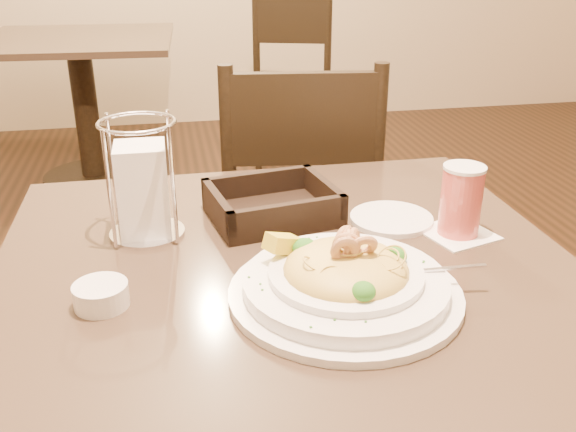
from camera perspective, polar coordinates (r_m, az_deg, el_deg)
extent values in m
cube|color=#4B3A2A|center=(0.99, 0.22, -5.50)|extent=(0.90, 0.90, 0.03)
cylinder|color=black|center=(3.55, -16.80, 3.39)|extent=(0.52, 0.52, 0.03)
cylinder|color=black|center=(3.45, -17.50, 8.88)|extent=(0.12, 0.12, 0.68)
cube|color=#4B3A2A|center=(3.38, -18.26, 14.64)|extent=(0.95, 0.95, 0.03)
cube|color=black|center=(1.82, 0.79, -0.53)|extent=(0.47, 0.47, 0.04)
cylinder|color=black|center=(2.10, 5.27, -4.18)|extent=(0.04, 0.04, 0.43)
cylinder|color=black|center=(2.08, -4.60, -4.49)|extent=(0.04, 0.04, 0.43)
cylinder|color=black|center=(1.80, 7.00, -9.59)|extent=(0.04, 0.04, 0.43)
cylinder|color=black|center=(1.77, -4.69, -10.05)|extent=(0.04, 0.04, 0.43)
cylinder|color=black|center=(1.59, 7.88, 5.16)|extent=(0.04, 0.04, 0.46)
cylinder|color=black|center=(1.55, -5.29, 4.91)|extent=(0.04, 0.04, 0.46)
cube|color=black|center=(1.53, 1.39, 8.61)|extent=(0.36, 0.08, 0.22)
cube|color=black|center=(3.54, 0.59, 11.75)|extent=(0.52, 0.52, 0.04)
cylinder|color=black|center=(3.76, 3.57, 8.76)|extent=(0.04, 0.04, 0.43)
cylinder|color=black|center=(3.79, -1.94, 8.90)|extent=(0.04, 0.04, 0.43)
cylinder|color=black|center=(3.42, 3.36, 7.17)|extent=(0.04, 0.04, 0.43)
cylinder|color=black|center=(3.45, -2.68, 7.33)|extent=(0.04, 0.04, 0.43)
cylinder|color=black|center=(3.31, 3.57, 15.23)|extent=(0.04, 0.04, 0.46)
cylinder|color=black|center=(3.34, -2.84, 15.33)|extent=(0.04, 0.04, 0.46)
cube|color=black|center=(3.31, 0.35, 17.01)|extent=(0.35, 0.13, 0.22)
cylinder|color=white|center=(0.91, 5.08, -6.89)|extent=(0.33, 0.33, 0.01)
cylinder|color=white|center=(0.90, 5.12, -6.00)|extent=(0.29, 0.29, 0.02)
cylinder|color=white|center=(0.89, 5.16, -5.14)|extent=(0.22, 0.22, 0.01)
ellipsoid|color=gold|center=(0.89, 5.17, -4.80)|extent=(0.17, 0.17, 0.06)
cube|color=gold|center=(0.93, -0.51, -2.46)|extent=(0.06, 0.05, 0.04)
cube|color=silver|center=(0.93, 13.59, -4.58)|extent=(0.12, 0.02, 0.01)
cube|color=silver|center=(0.91, 9.74, -4.81)|extent=(0.03, 0.02, 0.00)
torus|color=gold|center=(0.87, 5.18, -3.23)|extent=(0.03, 0.04, 0.03)
torus|color=gold|center=(0.88, 5.71, -3.71)|extent=(0.05, 0.05, 0.03)
torus|color=gold|center=(0.89, 3.99, -3.63)|extent=(0.04, 0.04, 0.03)
torus|color=gold|center=(0.86, 2.20, -4.28)|extent=(0.04, 0.04, 0.03)
torus|color=gold|center=(0.89, 8.83, -3.66)|extent=(0.04, 0.05, 0.02)
torus|color=gold|center=(0.87, 9.17, -3.67)|extent=(0.05, 0.05, 0.03)
torus|color=gold|center=(0.89, 5.57, -2.96)|extent=(0.05, 0.05, 0.01)
torus|color=gold|center=(0.89, 4.32, -3.73)|extent=(0.06, 0.06, 0.02)
torus|color=gold|center=(0.93, 4.79, -3.01)|extent=(0.06, 0.05, 0.04)
torus|color=gold|center=(0.86, 7.89, -4.99)|extent=(0.03, 0.04, 0.03)
torus|color=gold|center=(0.84, 7.20, -5.71)|extent=(0.04, 0.04, 0.02)
torus|color=gold|center=(0.89, 5.96, -3.54)|extent=(0.04, 0.03, 0.02)
torus|color=gold|center=(0.84, 3.95, -5.54)|extent=(0.05, 0.04, 0.04)
torus|color=gold|center=(0.89, 7.93, -4.39)|extent=(0.06, 0.06, 0.02)
torus|color=gold|center=(0.88, 9.19, -4.76)|extent=(0.04, 0.04, 0.03)
torus|color=gold|center=(0.88, 5.22, -3.15)|extent=(0.06, 0.06, 0.02)
torus|color=gold|center=(0.89, 5.08, -4.53)|extent=(0.04, 0.04, 0.03)
torus|color=gold|center=(0.86, 7.39, -5.62)|extent=(0.06, 0.06, 0.03)
torus|color=gold|center=(0.89, 5.21, -4.16)|extent=(0.03, 0.04, 0.02)
torus|color=gold|center=(0.88, 4.69, -3.51)|extent=(0.04, 0.04, 0.01)
torus|color=gold|center=(0.87, 5.20, -3.92)|extent=(0.04, 0.04, 0.01)
torus|color=tan|center=(0.87, 6.72, -2.72)|extent=(0.04, 0.03, 0.04)
torus|color=tan|center=(0.89, 4.90, -2.07)|extent=(0.04, 0.05, 0.04)
torus|color=tan|center=(0.88, 4.94, -2.16)|extent=(0.04, 0.04, 0.04)
torus|color=tan|center=(0.88, 5.92, -2.40)|extent=(0.04, 0.04, 0.04)
torus|color=tan|center=(0.86, 5.08, -3.04)|extent=(0.04, 0.02, 0.04)
torus|color=tan|center=(0.87, 5.25, -2.53)|extent=(0.04, 0.04, 0.04)
torus|color=tan|center=(0.87, 5.26, -2.52)|extent=(0.03, 0.04, 0.04)
ellipsoid|color=#1F5914|center=(0.92, 9.44, -3.51)|extent=(0.04, 0.04, 0.03)
ellipsoid|color=#1F5914|center=(0.93, 1.49, -2.86)|extent=(0.04, 0.04, 0.03)
ellipsoid|color=#1F5914|center=(0.83, 6.68, -6.66)|extent=(0.03, 0.03, 0.02)
cube|color=#266619|center=(0.86, -2.29, -6.56)|extent=(0.00, 0.00, 0.00)
cube|color=#266619|center=(0.88, -2.48, -6.04)|extent=(0.00, 0.00, 0.00)
cube|color=#266619|center=(0.95, 11.98, -3.94)|extent=(0.00, 0.00, 0.00)
cube|color=#266619|center=(0.89, -3.49, -5.43)|extent=(0.00, 0.00, 0.00)
cube|color=#266619|center=(0.80, 6.92, -9.30)|extent=(0.00, 0.00, 0.00)
cube|color=#266619|center=(1.00, 2.69, -2.04)|extent=(0.00, 0.00, 0.00)
cube|color=#266619|center=(1.01, 4.40, -1.74)|extent=(0.00, 0.00, 0.00)
cube|color=#266619|center=(1.00, 2.58, -1.88)|extent=(0.00, 0.00, 0.00)
cube|color=#266619|center=(0.99, 1.36, -2.26)|extent=(0.00, 0.00, 0.00)
cube|color=#266619|center=(0.95, 11.94, -4.03)|extent=(0.00, 0.00, 0.00)
cube|color=#266619|center=(0.79, 2.04, -9.83)|extent=(0.00, 0.00, 0.00)
cube|color=#266619|center=(0.80, 4.17, -9.19)|extent=(0.00, 0.00, 0.00)
cube|color=#266619|center=(1.00, 1.87, -1.98)|extent=(0.00, 0.00, 0.00)
cube|color=white|center=(1.13, 14.80, -1.49)|extent=(0.13, 0.13, 0.00)
cylinder|color=#CA5047|center=(1.10, 15.13, 1.32)|extent=(0.07, 0.07, 0.12)
cylinder|color=white|center=(1.08, 15.46, 4.17)|extent=(0.07, 0.07, 0.01)
cube|color=black|center=(1.15, -1.39, 0.21)|extent=(0.24, 0.21, 0.02)
cube|color=black|center=(1.17, 3.20, 2.25)|extent=(0.04, 0.17, 0.04)
cube|color=black|center=(1.11, -6.25, 0.85)|extent=(0.04, 0.17, 0.04)
cube|color=black|center=(1.21, -2.70, 2.94)|extent=(0.21, 0.05, 0.04)
cube|color=black|center=(1.07, 0.06, 0.03)|extent=(0.21, 0.05, 0.04)
cylinder|color=silver|center=(1.11, -12.39, -1.44)|extent=(0.13, 0.13, 0.01)
torus|color=silver|center=(1.05, -13.32, 8.08)|extent=(0.13, 0.13, 0.01)
cube|color=white|center=(1.08, -12.76, 2.34)|extent=(0.10, 0.10, 0.15)
cylinder|color=silver|center=(1.03, -15.59, 2.20)|extent=(0.01, 0.01, 0.20)
cylinder|color=silver|center=(1.03, -10.18, 2.63)|extent=(0.01, 0.01, 0.20)
cylinder|color=silver|center=(1.13, -15.31, 4.02)|extent=(0.01, 0.01, 0.20)
cylinder|color=silver|center=(1.12, -10.33, 4.43)|extent=(0.01, 0.01, 0.20)
cylinder|color=white|center=(1.15, 9.17, -0.24)|extent=(0.19, 0.19, 0.01)
cylinder|color=white|center=(0.92, -16.29, -6.77)|extent=(0.10, 0.10, 0.03)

